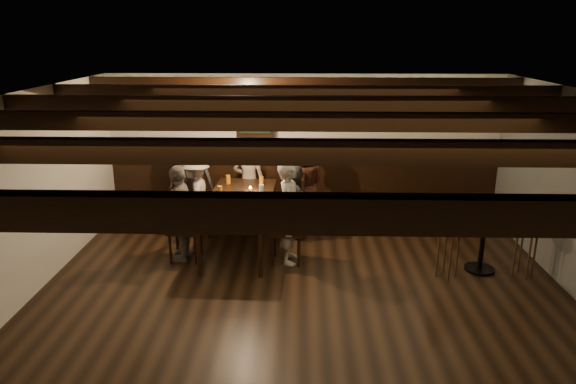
{
  "coord_description": "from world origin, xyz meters",
  "views": [
    {
      "loc": [
        -0.03,
        -4.93,
        3.04
      ],
      "look_at": [
        -0.2,
        1.3,
        1.09
      ],
      "focal_mm": 32.0,
      "sensor_mm": 36.0,
      "label": 1
    }
  ],
  "objects_px": {
    "chair_right_far": "(288,241)",
    "bar_stool_left": "(448,252)",
    "person_bench_right": "(304,185)",
    "high_top_table": "(484,227)",
    "chair_left_far": "(184,239)",
    "person_right_far": "(290,212)",
    "person_bench_left": "(192,182)",
    "chair_right_near": "(291,218)",
    "person_left_near": "(196,196)",
    "dining_table": "(240,202)",
    "person_bench_centre": "(249,181)",
    "person_left_far": "(180,213)",
    "chair_left_near": "(199,218)",
    "person_right_near": "(293,200)",
    "bar_stool_right": "(525,251)"
  },
  "relations": [
    {
      "from": "chair_right_far",
      "to": "bar_stool_left",
      "type": "relative_size",
      "value": 0.99
    },
    {
      "from": "person_bench_right",
      "to": "high_top_table",
      "type": "height_order",
      "value": "person_bench_right"
    },
    {
      "from": "chair_left_far",
      "to": "person_right_far",
      "type": "xyz_separation_m",
      "value": [
        1.47,
        -0.04,
        0.43
      ]
    },
    {
      "from": "person_right_far",
      "to": "high_top_table",
      "type": "bearing_deg",
      "value": -93.36
    },
    {
      "from": "chair_right_far",
      "to": "person_bench_left",
      "type": "relative_size",
      "value": 0.66
    },
    {
      "from": "chair_right_far",
      "to": "person_bench_right",
      "type": "height_order",
      "value": "person_bench_right"
    },
    {
      "from": "chair_right_near",
      "to": "person_bench_left",
      "type": "distance_m",
      "value": 1.73
    },
    {
      "from": "chair_right_far",
      "to": "person_left_near",
      "type": "bearing_deg",
      "value": 58.52
    },
    {
      "from": "dining_table",
      "to": "person_bench_centre",
      "type": "height_order",
      "value": "person_bench_centre"
    },
    {
      "from": "person_left_near",
      "to": "high_top_table",
      "type": "relative_size",
      "value": 1.34
    },
    {
      "from": "dining_table",
      "to": "person_bench_centre",
      "type": "xyz_separation_m",
      "value": [
        0.03,
        1.05,
        0.0
      ]
    },
    {
      "from": "person_right_far",
      "to": "bar_stool_left",
      "type": "distance_m",
      "value": 2.11
    },
    {
      "from": "person_left_near",
      "to": "bar_stool_left",
      "type": "distance_m",
      "value": 3.78
    },
    {
      "from": "person_bench_left",
      "to": "person_bench_centre",
      "type": "bearing_deg",
      "value": -170.54
    },
    {
      "from": "dining_table",
      "to": "chair_right_near",
      "type": "relative_size",
      "value": 2.13
    },
    {
      "from": "person_left_far",
      "to": "high_top_table",
      "type": "distance_m",
      "value": 4.04
    },
    {
      "from": "chair_right_far",
      "to": "bar_stool_left",
      "type": "distance_m",
      "value": 2.11
    },
    {
      "from": "person_bench_right",
      "to": "dining_table",
      "type": "bearing_deg",
      "value": 45.0
    },
    {
      "from": "chair_left_near",
      "to": "chair_right_far",
      "type": "distance_m",
      "value": 1.7
    },
    {
      "from": "person_bench_left",
      "to": "person_bench_right",
      "type": "height_order",
      "value": "person_bench_left"
    },
    {
      "from": "dining_table",
      "to": "person_bench_centre",
      "type": "distance_m",
      "value": 1.05
    },
    {
      "from": "chair_left_far",
      "to": "chair_left_near",
      "type": "bearing_deg",
      "value": 179.93
    },
    {
      "from": "chair_left_near",
      "to": "dining_table",
      "type": "bearing_deg",
      "value": 57.95
    },
    {
      "from": "person_bench_centre",
      "to": "person_right_near",
      "type": "bearing_deg",
      "value": 141.34
    },
    {
      "from": "chair_left_near",
      "to": "bar_stool_left",
      "type": "height_order",
      "value": "bar_stool_left"
    },
    {
      "from": "bar_stool_left",
      "to": "bar_stool_right",
      "type": "height_order",
      "value": "same"
    },
    {
      "from": "chair_right_near",
      "to": "person_bench_centre",
      "type": "height_order",
      "value": "person_bench_centre"
    },
    {
      "from": "person_bench_centre",
      "to": "high_top_table",
      "type": "distance_m",
      "value": 3.68
    },
    {
      "from": "dining_table",
      "to": "person_right_near",
      "type": "relative_size",
      "value": 1.74
    },
    {
      "from": "person_right_near",
      "to": "bar_stool_right",
      "type": "distance_m",
      "value": 3.28
    },
    {
      "from": "chair_left_near",
      "to": "person_left_far",
      "type": "height_order",
      "value": "person_left_far"
    },
    {
      "from": "chair_right_near",
      "to": "person_bench_centre",
      "type": "xyz_separation_m",
      "value": [
        -0.7,
        0.62,
        0.41
      ]
    },
    {
      "from": "dining_table",
      "to": "high_top_table",
      "type": "bearing_deg",
      "value": -10.32
    },
    {
      "from": "chair_right_near",
      "to": "person_bench_centre",
      "type": "bearing_deg",
      "value": 50.21
    },
    {
      "from": "person_right_near",
      "to": "high_top_table",
      "type": "relative_size",
      "value": 1.26
    },
    {
      "from": "person_bench_centre",
      "to": "person_bench_right",
      "type": "xyz_separation_m",
      "value": [
        0.9,
        -0.17,
        -0.01
      ]
    },
    {
      "from": "person_left_near",
      "to": "bar_stool_right",
      "type": "distance_m",
      "value": 4.71
    },
    {
      "from": "chair_left_near",
      "to": "person_bench_centre",
      "type": "height_order",
      "value": "person_bench_centre"
    },
    {
      "from": "person_left_near",
      "to": "bar_stool_right",
      "type": "xyz_separation_m",
      "value": [
        4.51,
        -1.32,
        -0.28
      ]
    },
    {
      "from": "chair_right_near",
      "to": "high_top_table",
      "type": "distance_m",
      "value": 2.8
    },
    {
      "from": "high_top_table",
      "to": "bar_stool_left",
      "type": "distance_m",
      "value": 0.6
    },
    {
      "from": "chair_left_near",
      "to": "person_right_far",
      "type": "relative_size",
      "value": 0.62
    },
    {
      "from": "chair_left_near",
      "to": "bar_stool_right",
      "type": "xyz_separation_m",
      "value": [
        4.48,
        -1.32,
        0.08
      ]
    },
    {
      "from": "person_bench_right",
      "to": "bar_stool_right",
      "type": "xyz_separation_m",
      "value": [
        2.85,
        -1.72,
        -0.34
      ]
    },
    {
      "from": "chair_left_near",
      "to": "high_top_table",
      "type": "height_order",
      "value": "high_top_table"
    },
    {
      "from": "person_bench_left",
      "to": "person_right_far",
      "type": "xyz_separation_m",
      "value": [
        1.61,
        -1.4,
        0.0
      ]
    },
    {
      "from": "chair_left_near",
      "to": "person_left_far",
      "type": "relative_size",
      "value": 0.66
    },
    {
      "from": "chair_left_near",
      "to": "chair_left_far",
      "type": "distance_m",
      "value": 0.9
    },
    {
      "from": "chair_left_near",
      "to": "chair_left_far",
      "type": "bearing_deg",
      "value": -0.07
    },
    {
      "from": "bar_stool_right",
      "to": "person_bench_left",
      "type": "bearing_deg",
      "value": 170.15
    }
  ]
}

